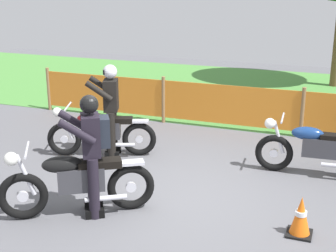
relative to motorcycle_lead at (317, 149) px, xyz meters
The scene contains 9 objects.
ground 2.55m from the motorcycle_lead, 140.87° to the right, with size 24.00×24.00×0.02m, color #5B5B60.
grass_verge 5.87m from the motorcycle_lead, 109.42° to the left, with size 24.00×7.18×0.01m, color #4C8C3D.
barrier_fence 2.74m from the motorcycle_lead, 135.24° to the left, with size 9.14×0.08×1.05m.
motorcycle_lead is the anchor object (origin of this frame).
motorcycle_trailing 3.94m from the motorcycle_lead, 138.76° to the right, with size 1.86×1.25×1.01m.
motorcycle_third 3.78m from the motorcycle_lead, behind, with size 1.91×0.90×0.95m.
rider_trailing 3.74m from the motorcycle_lead, 138.25° to the right, with size 0.79×0.72×1.69m.
rider_third 3.63m from the motorcycle_lead, behind, with size 0.69×0.68×1.69m.
traffic_cone 2.10m from the motorcycle_lead, 90.41° to the right, with size 0.32×0.32×0.53m.
Camera 1 is at (2.31, -6.24, 3.17)m, focal length 51.64 mm.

